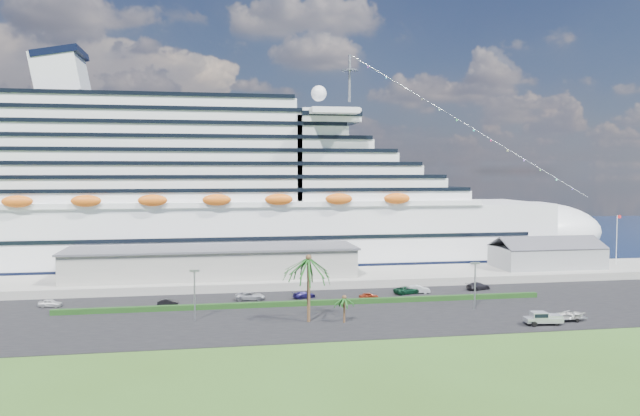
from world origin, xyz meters
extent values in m
plane|color=#33521B|center=(0.00, 0.00, 0.00)|extent=(420.00, 420.00, 0.00)
cube|color=black|center=(0.00, 11.00, 0.06)|extent=(140.00, 38.00, 0.12)
cube|color=gray|center=(0.00, 40.00, 0.90)|extent=(240.00, 20.00, 1.80)
cube|color=black|center=(0.00, 130.00, 0.01)|extent=(420.00, 160.00, 0.02)
cube|color=silver|center=(-20.00, 64.00, 8.00)|extent=(160.00, 30.00, 16.00)
ellipsoid|color=silver|center=(60.00, 64.00, 8.00)|extent=(40.00, 30.00, 16.00)
cube|color=black|center=(-20.00, 64.00, 1.20)|extent=(164.00, 30.60, 2.40)
cube|color=silver|center=(-32.00, 64.00, 29.60)|extent=(128.00, 26.00, 24.80)
cube|color=silver|center=(2.80, 64.00, 37.40)|extent=(14.00, 38.00, 3.20)
cube|color=silver|center=(-60.00, 64.00, 47.00)|extent=(11.58, 14.00, 11.58)
cylinder|color=gray|center=(10.00, 64.00, 48.00)|extent=(0.70, 0.70, 12.00)
ellipsoid|color=#DA5E14|center=(-24.00, 48.20, 17.80)|extent=(90.00, 2.40, 2.60)
ellipsoid|color=#DA5E14|center=(-24.00, 79.80, 17.80)|extent=(90.00, 2.40, 2.60)
cube|color=black|center=(-20.00, 64.00, 8.80)|extent=(144.00, 30.40, 0.90)
cube|color=gray|center=(-25.00, 40.00, 4.80)|extent=(60.00, 14.00, 6.00)
cube|color=#4C4C54|center=(-25.00, 40.00, 7.90)|extent=(61.00, 15.00, 0.40)
cube|color=gray|center=(52.00, 40.00, 4.20)|extent=(24.00, 12.00, 4.80)
cube|color=#4C4C54|center=(52.00, 37.00, 7.80)|extent=(24.00, 6.31, 2.74)
cube|color=#4C4C54|center=(52.00, 43.00, 7.80)|extent=(24.00, 6.31, 2.74)
cylinder|color=silver|center=(70.00, 40.00, 7.80)|extent=(0.16, 0.16, 12.00)
cube|color=red|center=(70.50, 40.00, 13.40)|extent=(1.00, 0.04, 0.70)
cube|color=black|center=(-8.00, 16.00, 0.57)|extent=(88.00, 1.10, 0.90)
cylinder|color=gray|center=(-28.00, 8.00, 4.12)|extent=(0.24, 0.24, 8.00)
cube|color=gray|center=(-28.00, 8.00, 8.22)|extent=(1.60, 0.35, 0.35)
cylinder|color=gray|center=(20.00, 8.00, 4.12)|extent=(0.24, 0.24, 8.00)
cube|color=gray|center=(20.00, 8.00, 8.22)|extent=(1.60, 0.35, 0.35)
cylinder|color=#47301E|center=(-10.00, 4.00, 5.25)|extent=(0.54, 0.54, 10.50)
sphere|color=#47301E|center=(-10.00, 4.00, 10.50)|extent=(0.98, 0.98, 0.98)
cylinder|color=#47301E|center=(-4.50, 2.50, 2.10)|extent=(0.35, 0.35, 4.20)
sphere|color=#47301E|center=(-4.50, 2.50, 4.20)|extent=(0.73, 0.73, 0.73)
imported|color=silver|center=(-53.60, 22.70, 0.81)|extent=(4.26, 2.31, 1.38)
imported|color=black|center=(-33.02, 19.96, 0.73)|extent=(3.81, 1.68, 1.22)
imported|color=#A5A6AE|center=(-18.21, 22.53, 0.89)|extent=(5.70, 2.93, 1.54)
imported|color=#1D1854|center=(-7.98, 22.61, 0.77)|extent=(4.82, 3.23, 1.30)
imported|color=maroon|center=(3.90, 19.49, 0.76)|extent=(3.75, 1.52, 1.27)
imported|color=#B8BBC0|center=(14.96, 23.46, 0.89)|extent=(4.90, 2.57, 1.54)
imported|color=#0D3721|center=(12.58, 23.22, 0.86)|extent=(5.82, 3.85, 1.48)
imported|color=black|center=(28.19, 24.81, 0.89)|extent=(5.69, 3.68, 1.53)
cylinder|color=black|center=(23.99, -5.31, 0.55)|extent=(0.88, 0.40, 0.85)
cylinder|color=black|center=(23.99, -3.28, 0.55)|extent=(0.88, 0.40, 0.85)
cylinder|color=black|center=(27.73, -5.31, 0.55)|extent=(0.88, 0.40, 0.85)
cylinder|color=black|center=(27.73, -3.28, 0.55)|extent=(0.88, 0.40, 0.85)
cube|color=#B5B8BD|center=(26.02, -4.29, 0.92)|extent=(5.98, 2.79, 0.75)
cube|color=#B5B8BD|center=(27.57, -4.29, 1.35)|extent=(2.79, 2.37, 0.59)
cube|color=#B5B8BD|center=(25.27, -4.29, 1.67)|extent=(2.57, 2.29, 1.01)
cube|color=black|center=(25.27, -4.29, 1.78)|extent=(2.36, 2.32, 0.59)
cube|color=#B5B8BD|center=(23.56, -4.29, 1.13)|extent=(1.19, 2.13, 0.37)
cube|color=gray|center=(31.77, -2.94, 0.68)|extent=(4.79, 2.12, 0.12)
cylinder|color=gray|center=(29.64, -2.94, 0.68)|extent=(2.23, 0.28, 0.08)
cylinder|color=black|center=(32.18, -3.85, 0.44)|extent=(0.67, 0.28, 0.65)
cylinder|color=black|center=(32.18, -2.02, 0.44)|extent=(0.67, 0.28, 0.65)
imported|color=silver|center=(31.77, -2.94, 1.27)|extent=(5.44, 4.10, 1.06)
camera|label=1|loc=(-25.16, -93.44, 24.23)|focal=35.00mm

